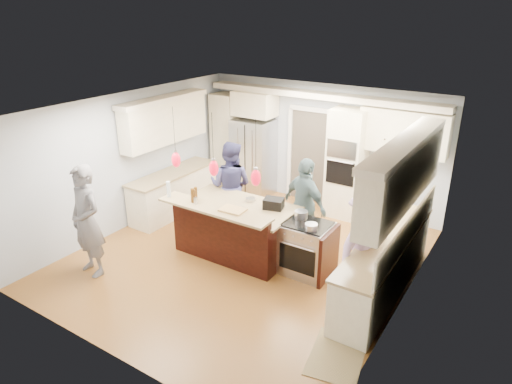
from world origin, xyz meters
TOP-DOWN VIEW (x-y plane):
  - ground_plane at (0.00, 0.00)m, footprint 6.00×6.00m
  - room_shell at (0.00, 0.00)m, footprint 5.54×6.04m
  - refrigerator at (-1.55, 2.64)m, footprint 0.90×0.70m
  - oven_column at (0.75, 2.67)m, footprint 0.72×0.69m
  - back_upper_cabinets at (-0.75, 2.76)m, footprint 5.30×0.61m
  - right_counter_run at (2.44, 0.30)m, footprint 0.64×3.10m
  - left_cabinets at (-2.44, 0.80)m, footprint 0.64×2.30m
  - kitchen_island at (-0.25, 0.07)m, footprint 2.10×1.46m
  - island_range at (1.16, 0.15)m, footprint 0.82×0.71m
  - pendant_lights at (-0.25, -0.51)m, footprint 1.75×0.15m
  - person_bar_end at (-1.90, -1.80)m, footprint 0.75×0.55m
  - person_far_left at (-0.92, 0.85)m, footprint 1.01×0.86m
  - person_far_right at (0.73, 0.85)m, footprint 1.11×0.77m
  - person_range_side at (2.25, -0.09)m, footprint 1.05×1.37m
  - floor_rug at (2.40, -1.44)m, footprint 0.82×1.07m
  - water_bottle at (-1.20, -0.59)m, footprint 0.08×0.08m
  - beer_bottle_a at (-0.68, -0.53)m, footprint 0.07×0.07m
  - beer_bottle_b at (-0.69, -0.55)m, footprint 0.07×0.07m
  - beer_bottle_c at (-0.71, -0.45)m, footprint 0.06×0.06m
  - drink_can at (-0.61, -0.58)m, footprint 0.07×0.07m
  - cutting_board at (0.08, -0.47)m, footprint 0.42×0.31m
  - pot_large at (0.95, 0.27)m, footprint 0.22×0.22m
  - pot_small at (1.28, -0.02)m, footprint 0.20×0.20m

SIDE VIEW (x-z plane):
  - ground_plane at x=0.00m, z-range 0.00..0.00m
  - floor_rug at x=2.40m, z-range 0.00..0.01m
  - island_range at x=1.16m, z-range 0.00..0.92m
  - kitchen_island at x=-0.25m, z-range -0.07..1.05m
  - person_far_right at x=0.73m, z-range 0.00..1.76m
  - refrigerator at x=-1.55m, z-range 0.00..1.80m
  - person_far_left at x=-0.92m, z-range 0.00..1.81m
  - person_range_side at x=2.25m, z-range 0.00..1.86m
  - person_bar_end at x=-1.90m, z-range 0.00..1.91m
  - pot_small at x=1.28m, z-range 0.92..1.02m
  - pot_large at x=0.95m, z-range 0.92..1.05m
  - right_counter_run at x=2.44m, z-range -0.20..2.31m
  - left_cabinets at x=-2.44m, z-range -0.20..2.31m
  - cutting_board at x=0.08m, z-range 1.12..1.15m
  - oven_column at x=0.75m, z-range 0.00..2.30m
  - drink_can at x=-0.61m, z-range 1.12..1.24m
  - beer_bottle_a at x=-0.68m, z-range 1.12..1.34m
  - beer_bottle_c at x=-0.71m, z-range 1.12..1.35m
  - beer_bottle_b at x=-0.69m, z-range 1.12..1.37m
  - water_bottle at x=-1.20m, z-range 1.12..1.40m
  - back_upper_cabinets at x=-0.75m, z-range 0.40..2.94m
  - pendant_lights at x=-0.25m, z-range 1.29..2.32m
  - room_shell at x=0.00m, z-range 0.46..3.18m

